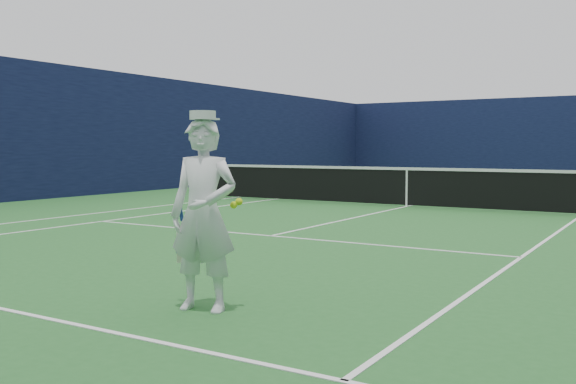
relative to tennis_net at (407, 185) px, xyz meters
The scene contains 5 objects.
ground 0.55m from the tennis_net, ahead, with size 80.00×80.00×0.00m, color #256227.
court_markings 0.55m from the tennis_net, ahead, with size 11.03×23.83×0.01m.
windscreen_fence 1.45m from the tennis_net, ahead, with size 20.12×36.12×4.00m.
tennis_net is the anchor object (origin of this frame).
tennis_player 11.13m from the tennis_net, 78.69° to the right, with size 0.84×0.56×1.85m.
Camera 1 is at (5.92, -15.54, 1.52)m, focal length 40.00 mm.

